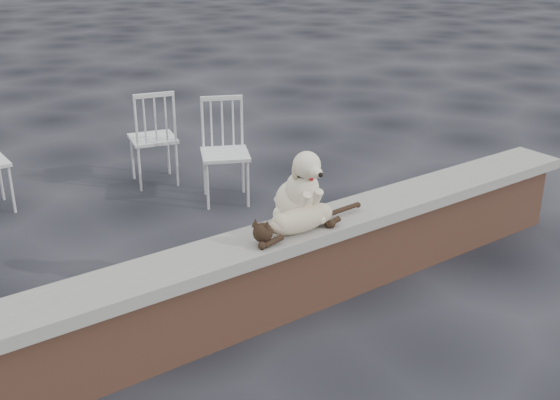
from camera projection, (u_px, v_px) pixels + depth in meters
ground at (231, 330)px, 4.35m from camera, size 60.00×60.00×0.00m
brick_wall at (230, 296)px, 4.25m from camera, size 6.00×0.30×0.50m
capstone at (229, 254)px, 4.14m from camera, size 6.20×0.40×0.08m
dog at (296, 184)px, 4.41m from camera, size 0.34×0.44×0.51m
cat at (300, 218)px, 4.32m from camera, size 1.07×0.26×0.18m
chair_c at (153, 137)px, 6.60m from camera, size 0.68×0.68×0.94m
chair_d at (225, 152)px, 6.16m from camera, size 0.75×0.75×0.94m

